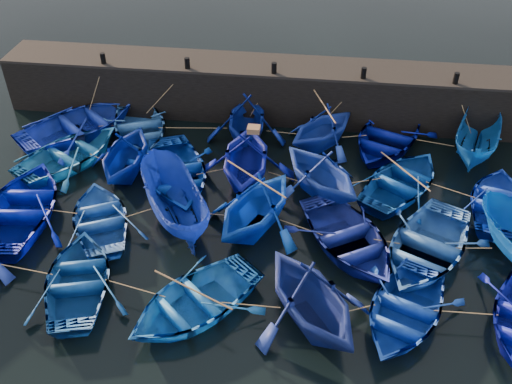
# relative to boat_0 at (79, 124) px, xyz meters

# --- Properties ---
(ground) EXTENTS (120.00, 120.00, 0.00)m
(ground) POSITION_rel_boat_0_xyz_m (8.73, -7.37, -0.59)
(ground) COLOR black
(ground) RESTS_ON ground
(quay_wall) EXTENTS (26.00, 2.50, 2.50)m
(quay_wall) POSITION_rel_boat_0_xyz_m (8.73, 3.13, 0.66)
(quay_wall) COLOR black
(quay_wall) RESTS_ON ground
(quay_top) EXTENTS (26.00, 2.50, 0.12)m
(quay_top) POSITION_rel_boat_0_xyz_m (8.73, 3.13, 1.97)
(quay_top) COLOR black
(quay_top) RESTS_ON quay_wall
(bollard_0) EXTENTS (0.24, 0.24, 0.50)m
(bollard_0) POSITION_rel_boat_0_xyz_m (0.73, 2.23, 2.28)
(bollard_0) COLOR black
(bollard_0) RESTS_ON quay_top
(bollard_1) EXTENTS (0.24, 0.24, 0.50)m
(bollard_1) POSITION_rel_boat_0_xyz_m (4.73, 2.23, 2.28)
(bollard_1) COLOR black
(bollard_1) RESTS_ON quay_top
(bollard_2) EXTENTS (0.24, 0.24, 0.50)m
(bollard_2) POSITION_rel_boat_0_xyz_m (8.73, 2.23, 2.28)
(bollard_2) COLOR black
(bollard_2) RESTS_ON quay_top
(bollard_3) EXTENTS (0.24, 0.24, 0.50)m
(bollard_3) POSITION_rel_boat_0_xyz_m (12.73, 2.23, 2.28)
(bollard_3) COLOR black
(bollard_3) RESTS_ON quay_top
(bollard_4) EXTENTS (0.24, 0.24, 0.50)m
(bollard_4) POSITION_rel_boat_0_xyz_m (16.73, 2.23, 2.28)
(bollard_4) COLOR black
(bollard_4) RESTS_ON quay_top
(boat_0) EXTENTS (6.89, 6.99, 1.19)m
(boat_0) POSITION_rel_boat_0_xyz_m (0.00, 0.00, 0.00)
(boat_0) COLOR #1329A4
(boat_0) RESTS_ON ground
(boat_1) EXTENTS (5.28, 5.98, 1.03)m
(boat_1) POSITION_rel_boat_0_xyz_m (2.76, 0.23, -0.08)
(boat_1) COLOR #295EA9
(boat_1) RESTS_ON ground
(boat_2) EXTENTS (3.94, 4.47, 2.21)m
(boat_2) POSITION_rel_boat_0_xyz_m (7.69, 0.58, 0.51)
(boat_2) COLOR navy
(boat_2) RESTS_ON ground
(boat_3) EXTENTS (5.04, 5.11, 2.04)m
(boat_3) POSITION_rel_boat_0_xyz_m (11.11, 0.48, 0.43)
(boat_3) COLOR #1937B7
(boat_3) RESTS_ON ground
(boat_4) EXTENTS (5.51, 6.29, 1.09)m
(boat_4) POSITION_rel_boat_0_xyz_m (13.99, 0.77, -0.05)
(boat_4) COLOR #000870
(boat_4) RESTS_ON ground
(boat_5) EXTENTS (3.12, 5.05, 1.83)m
(boat_5) POSITION_rel_boat_0_xyz_m (17.77, 0.36, 0.32)
(boat_5) COLOR #0E4F93
(boat_5) RESTS_ON ground
(boat_6) EXTENTS (5.64, 6.10, 1.03)m
(boat_6) POSITION_rel_boat_0_xyz_m (0.44, -2.24, -0.08)
(boat_6) COLOR #1E6BB1
(boat_6) RESTS_ON ground
(boat_7) EXTENTS (3.65, 4.20, 2.15)m
(boat_7) POSITION_rel_boat_0_xyz_m (3.13, -2.73, 0.48)
(boat_7) COLOR navy
(boat_7) RESTS_ON ground
(boat_8) EXTENTS (5.52, 6.35, 1.10)m
(boat_8) POSITION_rel_boat_0_xyz_m (5.26, -3.14, -0.04)
(boat_8) COLOR #063393
(boat_8) RESTS_ON ground
(boat_9) EXTENTS (4.25, 4.85, 2.43)m
(boat_9) POSITION_rel_boat_0_xyz_m (8.14, -2.59, 0.62)
(boat_9) COLOR #091386
(boat_9) RESTS_ON ground
(boat_10) EXTENTS (5.51, 5.56, 2.22)m
(boat_10) POSITION_rel_boat_0_xyz_m (11.18, -3.05, 0.51)
(boat_10) COLOR navy
(boat_10) RESTS_ON ground
(boat_11) EXTENTS (5.44, 5.82, 0.98)m
(boat_11) POSITION_rel_boat_0_xyz_m (14.46, -2.46, -0.10)
(boat_11) COLOR navy
(boat_11) RESTS_ON ground
(boat_12) EXTENTS (4.19, 5.06, 0.91)m
(boat_12) POSITION_rel_boat_0_xyz_m (18.03, -3.27, -0.14)
(boat_12) COLOR #1335CD
(boat_12) RESTS_ON ground
(boat_13) EXTENTS (4.47, 5.84, 1.13)m
(boat_13) POSITION_rel_boat_0_xyz_m (0.09, -6.04, -0.03)
(boat_13) COLOR #000E93
(boat_13) RESTS_ON ground
(boat_14) EXTENTS (4.62, 5.20, 0.89)m
(boat_14) POSITION_rel_boat_0_xyz_m (3.17, -6.13, -0.15)
(boat_14) COLOR #1D4FA8
(boat_14) RESTS_ON ground
(boat_15) EXTENTS (4.18, 5.20, 1.92)m
(boat_15) POSITION_rel_boat_0_xyz_m (5.84, -5.52, 0.36)
(boat_15) COLOR navy
(boat_15) RESTS_ON ground
(boat_16) EXTENTS (5.30, 5.59, 2.32)m
(boat_16) POSITION_rel_boat_0_xyz_m (8.89, -5.53, 0.57)
(boat_16) COLOR blue
(boat_16) RESTS_ON ground
(boat_17) EXTENTS (5.58, 6.05, 1.02)m
(boat_17) POSITION_rel_boat_0_xyz_m (12.27, -6.16, -0.08)
(boat_17) COLOR navy
(boat_17) RESTS_ON ground
(boat_18) EXTENTS (5.58, 6.26, 1.07)m
(boat_18) POSITION_rel_boat_0_xyz_m (14.97, -6.27, -0.06)
(boat_18) COLOR blue
(boat_18) RESTS_ON ground
(boat_21) EXTENTS (4.26, 5.16, 0.93)m
(boat_21) POSITION_rel_boat_0_xyz_m (3.53, -9.24, -0.13)
(boat_21) COLOR navy
(boat_21) RESTS_ON ground
(boat_22) EXTENTS (5.68, 5.78, 0.98)m
(boat_22) POSITION_rel_boat_0_xyz_m (7.46, -9.71, -0.10)
(boat_22) COLOR blue
(boat_22) RESTS_ON ground
(boat_23) EXTENTS (5.67, 5.82, 2.33)m
(boat_23) POSITION_rel_boat_0_xyz_m (11.10, -9.68, 0.57)
(boat_23) COLOR navy
(boat_23) RESTS_ON ground
(boat_24) EXTENTS (4.68, 5.38, 0.93)m
(boat_24) POSITION_rel_boat_0_xyz_m (14.01, -9.20, -0.13)
(boat_24) COLOR #133DB7
(boat_24) RESTS_ON ground
(wooden_crate) EXTENTS (0.49, 0.44, 0.23)m
(wooden_crate) POSITION_rel_boat_0_xyz_m (8.44, -2.59, 1.95)
(wooden_crate) COLOR brown
(wooden_crate) RESTS_ON boat_9
(mooring_ropes) EXTENTS (17.82, 11.88, 2.10)m
(mooring_ropes) POSITION_rel_boat_0_xyz_m (9.04, -2.51, 0.28)
(mooring_ropes) COLOR tan
(mooring_ropes) RESTS_ON ground
(loose_oars) EXTENTS (9.26, 12.26, 1.40)m
(loose_oars) POSITION_rel_boat_0_xyz_m (10.48, -4.30, 1.02)
(loose_oars) COLOR #99724C
(loose_oars) RESTS_ON ground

